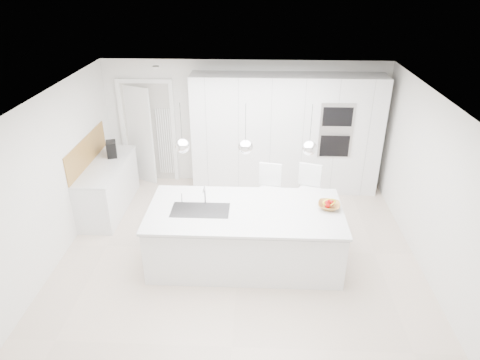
{
  "coord_description": "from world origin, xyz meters",
  "views": [
    {
      "loc": [
        0.26,
        -5.6,
        4.08
      ],
      "look_at": [
        0.0,
        0.3,
        1.1
      ],
      "focal_mm": 32.0,
      "sensor_mm": 36.0,
      "label": 1
    }
  ],
  "objects_px": {
    "fruit_bowl": "(329,206)",
    "espresso_machine": "(111,149)",
    "island_base": "(245,238)",
    "bar_stool_right": "(309,201)",
    "bar_stool_left": "(270,200)"
  },
  "relations": [
    {
      "from": "island_base",
      "to": "fruit_bowl",
      "type": "xyz_separation_m",
      "value": [
        1.22,
        0.14,
        0.51
      ]
    },
    {
      "from": "fruit_bowl",
      "to": "espresso_machine",
      "type": "bearing_deg",
      "value": 155.25
    },
    {
      "from": "espresso_machine",
      "to": "fruit_bowl",
      "type": "bearing_deg",
      "value": -42.47
    },
    {
      "from": "bar_stool_left",
      "to": "fruit_bowl",
      "type": "bearing_deg",
      "value": -29.61
    },
    {
      "from": "bar_stool_left",
      "to": "espresso_machine",
      "type": "bearing_deg",
      "value": 172.88
    },
    {
      "from": "island_base",
      "to": "bar_stool_right",
      "type": "xyz_separation_m",
      "value": [
        1.03,
        0.91,
        0.16
      ]
    },
    {
      "from": "bar_stool_right",
      "to": "fruit_bowl",
      "type": "bearing_deg",
      "value": -59.59
    },
    {
      "from": "espresso_machine",
      "to": "bar_stool_left",
      "type": "relative_size",
      "value": 0.24
    },
    {
      "from": "island_base",
      "to": "bar_stool_right",
      "type": "relative_size",
      "value": 2.38
    },
    {
      "from": "fruit_bowl",
      "to": "espresso_machine",
      "type": "relative_size",
      "value": 1.12
    },
    {
      "from": "fruit_bowl",
      "to": "bar_stool_right",
      "type": "height_order",
      "value": "bar_stool_right"
    },
    {
      "from": "espresso_machine",
      "to": "bar_stool_right",
      "type": "xyz_separation_m",
      "value": [
        3.56,
        -0.96,
        -0.46
      ]
    },
    {
      "from": "island_base",
      "to": "espresso_machine",
      "type": "xyz_separation_m",
      "value": [
        -2.53,
        1.87,
        0.61
      ]
    },
    {
      "from": "island_base",
      "to": "bar_stool_right",
      "type": "bearing_deg",
      "value": 41.25
    },
    {
      "from": "island_base",
      "to": "bar_stool_left",
      "type": "bearing_deg",
      "value": 66.54
    }
  ]
}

